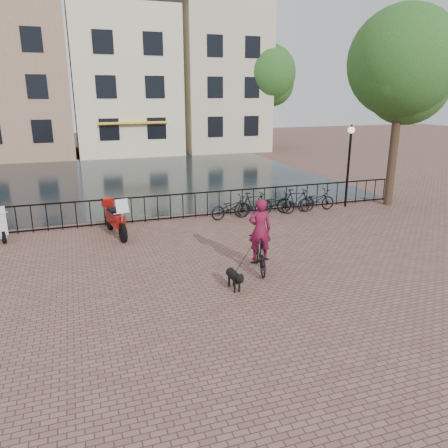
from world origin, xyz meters
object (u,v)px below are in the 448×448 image
object	(u,v)px
cyclist	(260,240)
motorcycle	(115,215)
lamp_post	(350,152)
dog	(234,279)

from	to	relation	value
cyclist	motorcycle	xyz separation A→B (m)	(-3.47, 4.50, -0.15)
lamp_post	dog	world-z (taller)	lamp_post
dog	motorcycle	xyz separation A→B (m)	(-2.40, 5.41, 0.48)
motorcycle	dog	bearing A→B (deg)	-76.78
dog	motorcycle	world-z (taller)	motorcycle
lamp_post	cyclist	world-z (taller)	lamp_post
dog	cyclist	bearing A→B (deg)	38.18
lamp_post	motorcycle	size ratio (longest dim) A/B	1.57
cyclist	dog	world-z (taller)	cyclist
lamp_post	dog	distance (m)	10.06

